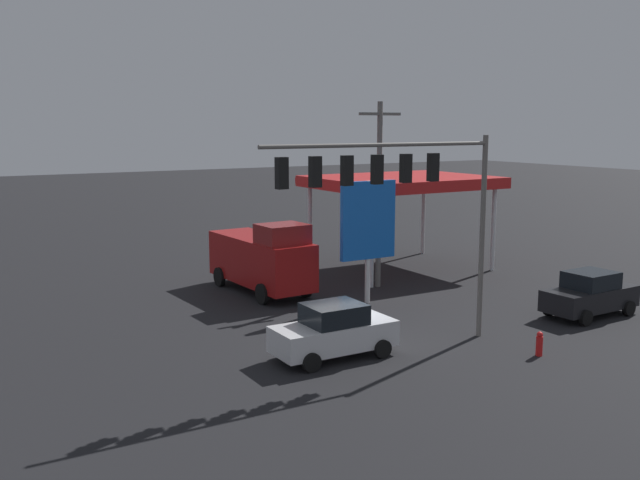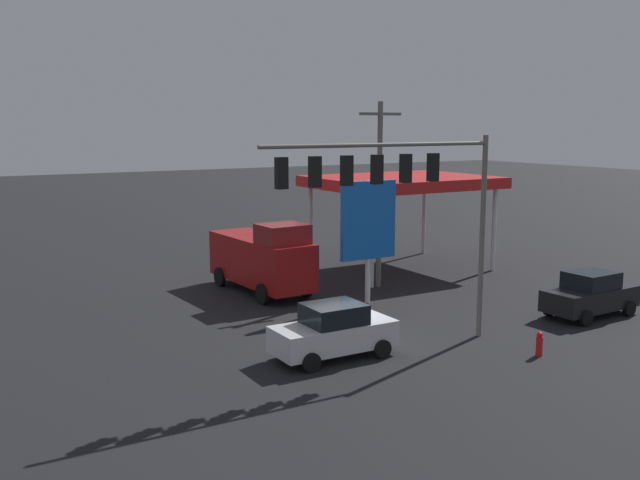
% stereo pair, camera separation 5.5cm
% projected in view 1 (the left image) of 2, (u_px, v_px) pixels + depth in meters
% --- Properties ---
extents(ground_plane, '(200.00, 200.00, 0.00)m').
position_uv_depth(ground_plane, '(348.00, 347.00, 26.25)').
color(ground_plane, black).
extents(traffic_signal_assembly, '(9.42, 0.43, 7.71)m').
position_uv_depth(traffic_signal_assembly, '(396.00, 184.00, 24.61)').
color(traffic_signal_assembly, slate).
rests_on(traffic_signal_assembly, ground).
extents(utility_pole, '(2.40, 0.26, 9.19)m').
position_uv_depth(utility_pole, '(379.00, 190.00, 35.17)').
color(utility_pole, slate).
rests_on(utility_pole, ground).
extents(gas_station_canopy, '(9.41, 7.43, 5.22)m').
position_uv_depth(gas_station_canopy, '(401.00, 183.00, 39.72)').
color(gas_station_canopy, red).
rests_on(gas_station_canopy, ground).
extents(price_sign, '(2.83, 0.27, 5.59)m').
position_uv_depth(price_sign, '(368.00, 223.00, 32.17)').
color(price_sign, silver).
rests_on(price_sign, ground).
extents(delivery_truck, '(2.85, 6.92, 3.58)m').
position_uv_depth(delivery_truck, '(263.00, 258.00, 34.45)').
color(delivery_truck, maroon).
rests_on(delivery_truck, ground).
extents(sedan_far, '(4.46, 2.18, 1.93)m').
position_uv_depth(sedan_far, '(590.00, 294.00, 30.32)').
color(sedan_far, black).
rests_on(sedan_far, ground).
extents(sedan_waiting, '(4.41, 2.08, 1.93)m').
position_uv_depth(sedan_waiting, '(334.00, 331.00, 24.91)').
color(sedan_waiting, silver).
rests_on(sedan_waiting, ground).
extents(fire_hydrant, '(0.24, 0.24, 0.88)m').
position_uv_depth(fire_hydrant, '(539.00, 344.00, 25.16)').
color(fire_hydrant, red).
rests_on(fire_hydrant, ground).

